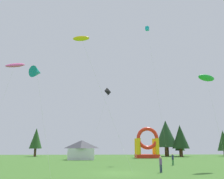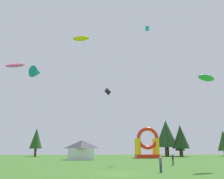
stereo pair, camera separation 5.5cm
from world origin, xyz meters
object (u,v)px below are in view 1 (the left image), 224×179
(kite_yellow_parafoil, at_px, (81,39))
(kite_pink_parafoil, at_px, (15,65))
(kite_green_parafoil, at_px, (206,78))
(festival_tent, at_px, (82,150))
(kite_teal_delta, at_px, (37,72))
(person_midfield, at_px, (161,163))
(person_far_side, at_px, (173,158))
(inflatable_blue_arch, at_px, (147,146))
(kite_cyan_box, at_px, (147,29))
(kite_black_diamond, at_px, (108,92))

(kite_yellow_parafoil, xyz_separation_m, kite_pink_parafoil, (-11.03, 9.77, -0.17))
(kite_green_parafoil, height_order, kite_pink_parafoil, kite_pink_parafoil)
(kite_pink_parafoil, relative_size, festival_tent, 2.86)
(kite_teal_delta, relative_size, person_midfield, 6.46)
(kite_teal_delta, distance_m, person_far_side, 23.56)
(kite_green_parafoil, distance_m, inflatable_blue_arch, 31.70)
(kite_teal_delta, bearing_deg, kite_green_parafoil, 15.25)
(kite_yellow_parafoil, height_order, person_midfield, kite_yellow_parafoil)
(kite_cyan_box, bearing_deg, kite_yellow_parafoil, -123.46)
(kite_green_parafoil, relative_size, kite_pink_parafoil, 0.78)
(kite_black_diamond, relative_size, kite_pink_parafoil, 0.87)
(kite_yellow_parafoil, bearing_deg, festival_tent, 92.88)
(kite_yellow_parafoil, relative_size, kite_pink_parafoil, 1.00)
(kite_cyan_box, xyz_separation_m, person_midfield, (-3.24, -18.42, -25.71))
(kite_pink_parafoil, bearing_deg, kite_teal_delta, -60.90)
(person_far_side, bearing_deg, kite_green_parafoil, -71.48)
(kite_pink_parafoil, relative_size, person_far_side, 9.10)
(kite_yellow_parafoil, relative_size, person_midfield, 9.33)
(kite_yellow_parafoil, distance_m, person_far_side, 22.08)
(kite_teal_delta, xyz_separation_m, inflatable_blue_arch, (18.82, 36.09, -7.41))
(kite_green_parafoil, distance_m, kite_yellow_parafoil, 17.40)
(kite_black_diamond, xyz_separation_m, festival_tent, (-5.38, 8.81, -11.01))
(person_far_side, distance_m, inflatable_blue_arch, 23.84)
(kite_green_parafoil, relative_size, kite_yellow_parafoil, 0.77)
(kite_yellow_parafoil, bearing_deg, person_midfield, 0.62)
(kite_yellow_parafoil, bearing_deg, kite_black_diamond, 77.58)
(kite_green_parafoil, bearing_deg, person_midfield, -156.28)
(kite_green_parafoil, xyz_separation_m, festival_tent, (-18.02, 23.60, -9.68))
(kite_teal_delta, height_order, inflatable_blue_arch, kite_teal_delta)
(kite_green_parafoil, height_order, festival_tent, kite_green_parafoil)
(kite_black_diamond, height_order, inflatable_blue_arch, kite_black_diamond)
(person_far_side, bearing_deg, kite_teal_delta, -152.57)
(kite_teal_delta, bearing_deg, person_far_side, 34.75)
(kite_yellow_parafoil, height_order, festival_tent, kite_yellow_parafoil)
(kite_green_parafoil, bearing_deg, kite_black_diamond, 130.51)
(kite_cyan_box, xyz_separation_m, festival_tent, (-13.60, 8.55, -24.66))
(kite_green_parafoil, relative_size, person_midfield, 7.23)
(kite_pink_parafoil, height_order, person_midfield, kite_pink_parafoil)
(person_midfield, bearing_deg, kite_black_diamond, 86.18)
(kite_black_diamond, relative_size, person_far_side, 7.88)
(kite_green_parafoil, xyz_separation_m, kite_pink_parafoil, (-27.69, 6.31, 3.45))
(kite_green_parafoil, distance_m, person_midfield, 13.61)
(inflatable_blue_arch, bearing_deg, kite_green_parafoil, -85.90)
(kite_pink_parafoil, height_order, inflatable_blue_arch, kite_pink_parafoil)
(kite_black_diamond, xyz_separation_m, person_midfield, (4.98, -18.16, -12.05))
(kite_black_diamond, relative_size, kite_green_parafoil, 1.12)
(kite_green_parafoil, height_order, kite_teal_delta, kite_green_parafoil)
(kite_black_diamond, distance_m, kite_cyan_box, 15.94)
(inflatable_blue_arch, bearing_deg, kite_pink_parafoil, -136.69)
(kite_pink_parafoil, distance_m, festival_tent, 23.77)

